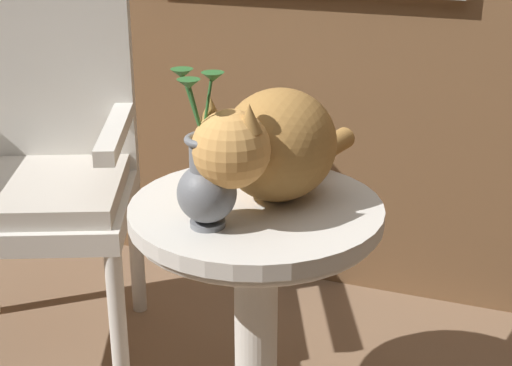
{
  "coord_description": "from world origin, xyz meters",
  "views": [
    {
      "loc": [
        0.57,
        -1.33,
        1.26
      ],
      "look_at": [
        0.05,
        0.06,
        0.66
      ],
      "focal_mm": 53.47,
      "sensor_mm": 36.0,
      "label": 1
    }
  ],
  "objects_px": {
    "wicker_side_table": "(256,284)",
    "pewter_vase_with_ivy": "(204,181)",
    "wicker_chair": "(38,155)",
    "cat": "(272,145)"
  },
  "relations": [
    {
      "from": "pewter_vase_with_ivy",
      "to": "cat",
      "type": "bearing_deg",
      "value": 62.76
    },
    {
      "from": "wicker_side_table",
      "to": "cat",
      "type": "bearing_deg",
      "value": 50.68
    },
    {
      "from": "wicker_side_table",
      "to": "pewter_vase_with_ivy",
      "type": "height_order",
      "value": "pewter_vase_with_ivy"
    },
    {
      "from": "wicker_chair",
      "to": "pewter_vase_with_ivy",
      "type": "bearing_deg",
      "value": -27.91
    },
    {
      "from": "wicker_side_table",
      "to": "wicker_chair",
      "type": "distance_m",
      "value": 0.75
    },
    {
      "from": "wicker_side_table",
      "to": "pewter_vase_with_ivy",
      "type": "xyz_separation_m",
      "value": [
        -0.06,
        -0.13,
        0.29
      ]
    },
    {
      "from": "cat",
      "to": "pewter_vase_with_ivy",
      "type": "distance_m",
      "value": 0.18
    },
    {
      "from": "wicker_side_table",
      "to": "wicker_chair",
      "type": "height_order",
      "value": "wicker_chair"
    },
    {
      "from": "wicker_chair",
      "to": "pewter_vase_with_ivy",
      "type": "xyz_separation_m",
      "value": [
        0.64,
        -0.34,
        0.14
      ]
    },
    {
      "from": "wicker_side_table",
      "to": "wicker_chair",
      "type": "bearing_deg",
      "value": 163.51
    }
  ]
}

